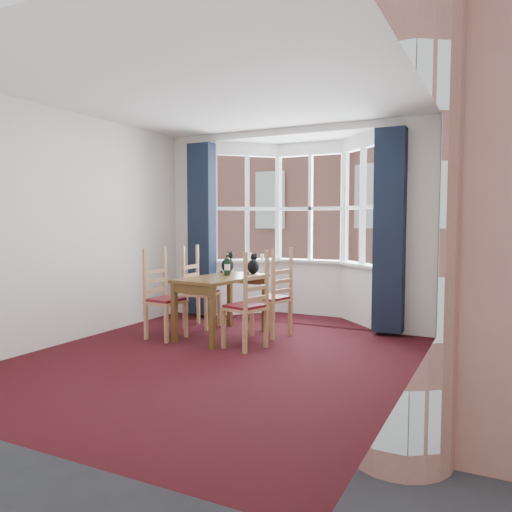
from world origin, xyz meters
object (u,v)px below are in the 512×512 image
Objects in this scene: wine_bottle at (227,266)px; chair_right_near at (251,309)px; chair_right_far at (277,300)px; candle_short at (262,257)px; chair_left_far at (196,293)px; cat_right at (253,265)px; candle_tall at (251,256)px; chair_left_near at (160,301)px; cat_left at (228,264)px; dining_table at (222,285)px.

chair_right_near is at bearing -42.12° from wine_bottle.
chair_right_near is at bearing -90.84° from chair_right_far.
chair_right_far is 1.59m from candle_short.
chair_right_near is (1.25, -0.77, 0.00)m from chair_left_far.
cat_right reaches higher than candle_short.
candle_tall is 0.19m from candle_short.
chair_left_near is 1.12m from cat_left.
wine_bottle is 1.43m from candle_tall.
chair_right_near is 1.00× the size of chair_right_far.
cat_right is 1.15m from candle_tall.
dining_table is at bearing -155.23° from chair_right_far.
cat_left reaches higher than chair_left_far.
candle_tall reaches higher than dining_table.
chair_right_near is 3.19× the size of cat_right.
candle_tall is (-1.01, 1.26, 0.45)m from chair_right_far.
dining_table is at bearing -67.94° from cat_left.
chair_left_far is (-0.62, 0.35, -0.19)m from dining_table.
candle_short is at bearing 97.31° from wine_bottle.
chair_left_far reaches higher than dining_table.
chair_left_far is 1.30m from candle_tall.
cat_right is 0.99× the size of wine_bottle.
chair_left_far is 10.37× the size of candle_short.
chair_right_near is 2.25m from candle_tall.
cat_right is at bearing 72.24° from dining_table.
chair_left_far is at bearing -166.35° from cat_right.
chair_right_near is (1.29, -0.01, 0.00)m from chair_left_near.
cat_left is 0.39m from cat_right.
chair_left_near is at bearing -138.99° from wine_bottle.
cat_left reaches higher than cat_right.
candle_tall is at bearing 78.47° from chair_left_far.
chair_left_far is at bearing 86.88° from chair_left_near.
candle_short is at bearing 97.03° from dining_table.
cat_right is at bearing -61.14° from candle_tall.
cat_left is at bearing 24.28° from chair_left_far.
wine_bottle is (-0.19, -0.38, 0.02)m from cat_right.
cat_right reaches higher than chair_left_far.
cat_left is (0.41, 0.18, 0.41)m from chair_left_far.
candle_short is (0.47, 1.98, 0.44)m from chair_left_near.
cat_left reaches higher than wine_bottle.
cat_right is at bearing 151.35° from chair_right_far.
cat_right is at bearing 115.15° from chair_right_near.
dining_table is at bearing -76.29° from candle_tall.
chair_left_near is at bearing -115.46° from cat_left.
cat_right is 2.74× the size of candle_tall.
chair_left_far is at bearing -101.53° from candle_tall.
dining_table is 0.80m from chair_left_near.
chair_left_far is 1.37m from candle_short.
chair_right_far is at bearing -2.67° from chair_left_far.
chair_left_near is at bearing -98.32° from candle_tall.
chair_right_far is 3.04× the size of cat_left.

